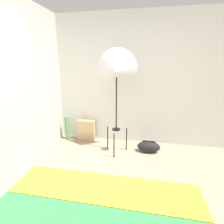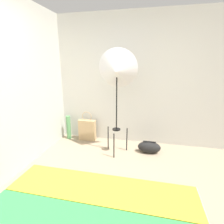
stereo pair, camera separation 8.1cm
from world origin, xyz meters
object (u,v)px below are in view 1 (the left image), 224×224
at_px(photo_umbrella, 117,71).
at_px(paper_roll, 67,128).
at_px(duffel_bag, 149,147).
at_px(tote_bag, 86,130).

bearing_deg(photo_umbrella, paper_roll, 161.70).
xyz_separation_m(photo_umbrella, paper_roll, (-1.16, 0.38, -1.25)).
xyz_separation_m(photo_umbrella, duffel_bag, (0.61, 0.11, -1.41)).
height_order(photo_umbrella, tote_bag, photo_umbrella).
distance_m(tote_bag, duffel_bag, 1.39).
relative_size(tote_bag, paper_roll, 1.22).
distance_m(photo_umbrella, duffel_bag, 1.54).
height_order(tote_bag, paper_roll, tote_bag).
bearing_deg(photo_umbrella, tote_bag, 150.45).
distance_m(tote_bag, paper_roll, 0.43).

